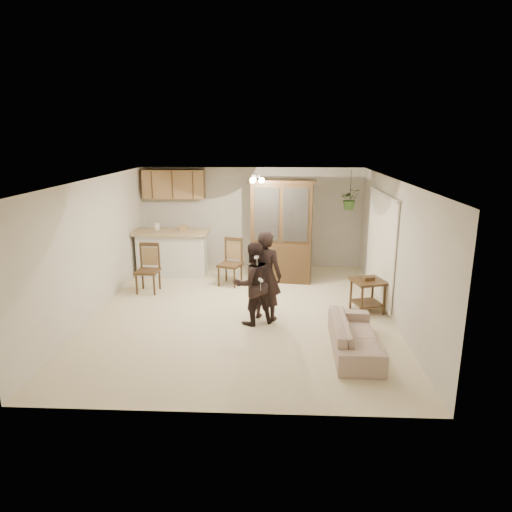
{
  "coord_description": "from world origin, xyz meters",
  "views": [
    {
      "loc": [
        0.63,
        -8.08,
        3.25
      ],
      "look_at": [
        0.24,
        0.4,
        1.01
      ],
      "focal_mm": 32.0,
      "sensor_mm": 36.0,
      "label": 1
    }
  ],
  "objects_px": {
    "child": "(253,287)",
    "adult": "(266,272)",
    "chair_hutch_left": "(230,272)",
    "chair_hutch_right": "(282,259)",
    "sofa": "(355,329)",
    "side_table": "(367,295)",
    "china_hutch": "(282,232)",
    "chair_bar": "(148,279)"
  },
  "relations": [
    {
      "from": "chair_hutch_right",
      "to": "adult",
      "type": "bearing_deg",
      "value": 64.0
    },
    {
      "from": "adult",
      "to": "chair_bar",
      "type": "bearing_deg",
      "value": -7.55
    },
    {
      "from": "chair_bar",
      "to": "chair_hutch_right",
      "type": "xyz_separation_m",
      "value": [
        2.87,
        1.7,
        0.0
      ]
    },
    {
      "from": "sofa",
      "to": "side_table",
      "type": "xyz_separation_m",
      "value": [
        0.5,
        1.68,
        -0.04
      ]
    },
    {
      "from": "side_table",
      "to": "chair_hutch_left",
      "type": "distance_m",
      "value": 3.14
    },
    {
      "from": "child",
      "to": "chair_hutch_right",
      "type": "distance_m",
      "value": 3.35
    },
    {
      "from": "child",
      "to": "sofa",
      "type": "bearing_deg",
      "value": 123.0
    },
    {
      "from": "chair_hutch_left",
      "to": "side_table",
      "type": "bearing_deg",
      "value": -9.23
    },
    {
      "from": "adult",
      "to": "chair_bar",
      "type": "height_order",
      "value": "adult"
    },
    {
      "from": "sofa",
      "to": "chair_hutch_left",
      "type": "relative_size",
      "value": 1.79
    },
    {
      "from": "china_hutch",
      "to": "sofa",
      "type": "bearing_deg",
      "value": -66.72
    },
    {
      "from": "child",
      "to": "china_hutch",
      "type": "xyz_separation_m",
      "value": [
        0.52,
        2.55,
        0.47
      ]
    },
    {
      "from": "child",
      "to": "side_table",
      "type": "xyz_separation_m",
      "value": [
        2.13,
        0.65,
        -0.35
      ]
    },
    {
      "from": "sofa",
      "to": "child",
      "type": "relative_size",
      "value": 1.39
    },
    {
      "from": "child",
      "to": "chair_hutch_right",
      "type": "relative_size",
      "value": 1.29
    },
    {
      "from": "chair_bar",
      "to": "china_hutch",
      "type": "bearing_deg",
      "value": 21.78
    },
    {
      "from": "chair_bar",
      "to": "chair_hutch_left",
      "type": "height_order",
      "value": "chair_hutch_left"
    },
    {
      "from": "child",
      "to": "chair_bar",
      "type": "relative_size",
      "value": 1.3
    },
    {
      "from": "child",
      "to": "chair_bar",
      "type": "height_order",
      "value": "child"
    },
    {
      "from": "sofa",
      "to": "adult",
      "type": "height_order",
      "value": "adult"
    },
    {
      "from": "side_table",
      "to": "chair_hutch_left",
      "type": "xyz_separation_m",
      "value": [
        -2.76,
        1.5,
        -0.03
      ]
    },
    {
      "from": "child",
      "to": "chair_bar",
      "type": "distance_m",
      "value": 2.84
    },
    {
      "from": "child",
      "to": "adult",
      "type": "bearing_deg",
      "value": -158.92
    },
    {
      "from": "adult",
      "to": "chair_hutch_right",
      "type": "bearing_deg",
      "value": -75.48
    },
    {
      "from": "adult",
      "to": "child",
      "type": "height_order",
      "value": "adult"
    },
    {
      "from": "sofa",
      "to": "chair_bar",
      "type": "bearing_deg",
      "value": 58.15
    },
    {
      "from": "sofa",
      "to": "chair_hutch_right",
      "type": "xyz_separation_m",
      "value": [
        -1.09,
        4.32,
        -0.07
      ]
    },
    {
      "from": "chair_bar",
      "to": "child",
      "type": "bearing_deg",
      "value": -31.11
    },
    {
      "from": "chair_hutch_left",
      "to": "chair_hutch_right",
      "type": "relative_size",
      "value": 1.0
    },
    {
      "from": "sofa",
      "to": "china_hutch",
      "type": "relative_size",
      "value": 0.81
    },
    {
      "from": "adult",
      "to": "chair_hutch_right",
      "type": "height_order",
      "value": "adult"
    },
    {
      "from": "adult",
      "to": "china_hutch",
      "type": "distance_m",
      "value": 2.36
    },
    {
      "from": "china_hutch",
      "to": "chair_bar",
      "type": "xyz_separation_m",
      "value": [
        -2.85,
        -0.96,
        -0.85
      ]
    },
    {
      "from": "chair_hutch_left",
      "to": "child",
      "type": "bearing_deg",
      "value": -54.53
    },
    {
      "from": "adult",
      "to": "china_hutch",
      "type": "bearing_deg",
      "value": -76.8
    },
    {
      "from": "chair_hutch_right",
      "to": "side_table",
      "type": "bearing_deg",
      "value": 101.27
    },
    {
      "from": "child",
      "to": "china_hutch",
      "type": "relative_size",
      "value": 0.58
    },
    {
      "from": "china_hutch",
      "to": "side_table",
      "type": "height_order",
      "value": "china_hutch"
    },
    {
      "from": "china_hutch",
      "to": "chair_hutch_left",
      "type": "distance_m",
      "value": 1.48
    },
    {
      "from": "sofa",
      "to": "adult",
      "type": "relative_size",
      "value": 1.04
    },
    {
      "from": "adult",
      "to": "chair_hutch_left",
      "type": "relative_size",
      "value": 1.72
    },
    {
      "from": "adult",
      "to": "china_hutch",
      "type": "xyz_separation_m",
      "value": [
        0.3,
        2.33,
        0.24
      ]
    }
  ]
}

